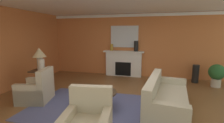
{
  "coord_description": "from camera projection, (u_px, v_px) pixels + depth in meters",
  "views": [
    {
      "loc": [
        0.9,
        -3.93,
        1.91
      ],
      "look_at": [
        -0.41,
        1.15,
        1.0
      ],
      "focal_mm": 25.85,
      "sensor_mm": 36.0,
      "label": 1
    }
  ],
  "objects": [
    {
      "name": "area_rug",
      "position": [
        97.0,
        108.0,
        4.21
      ],
      "size": [
        3.53,
        2.24,
        0.01
      ],
      "primitive_type": "cube",
      "color": "#4C517A",
      "rests_on": "ground_plane"
    },
    {
      "name": "coffee_table",
      "position": [
        97.0,
        96.0,
        4.15
      ],
      "size": [
        1.0,
        1.0,
        0.45
      ],
      "color": "#3D2D1E",
      "rests_on": "ground_plane"
    },
    {
      "name": "vase_on_side_table",
      "position": [
        42.0,
        65.0,
        5.22
      ],
      "size": [
        0.19,
        0.19,
        0.4
      ],
      "primitive_type": "cylinder",
      "color": "beige",
      "rests_on": "side_table"
    },
    {
      "name": "book_red_cover",
      "position": [
        91.0,
        91.0,
        4.1
      ],
      "size": [
        0.27,
        0.24,
        0.06
      ],
      "primitive_type": "cube",
      "rotation": [
        0.0,
        0.0,
        0.38
      ],
      "color": "navy",
      "rests_on": "coffee_table"
    },
    {
      "name": "vase_mantel_right",
      "position": [
        136.0,
        46.0,
        6.98
      ],
      "size": [
        0.19,
        0.19,
        0.45
      ],
      "primitive_type": "cylinder",
      "color": "black",
      "rests_on": "fireplace"
    },
    {
      "name": "side_table",
      "position": [
        41.0,
        79.0,
        5.46
      ],
      "size": [
        0.56,
        0.56,
        0.7
      ],
      "color": "#3D2D1E",
      "rests_on": "ground_plane"
    },
    {
      "name": "crown_moulding",
      "position": [
        133.0,
        15.0,
        6.96
      ],
      "size": [
        8.12,
        0.08,
        0.12
      ],
      "primitive_type": "cube",
      "color": "white"
    },
    {
      "name": "wall_fireplace",
      "position": [
        133.0,
        45.0,
        7.26
      ],
      "size": [
        8.12,
        0.12,
        2.77
      ],
      "primitive_type": "cube",
      "color": "#CC723D",
      "rests_on": "ground_plane"
    },
    {
      "name": "mantel_mirror",
      "position": [
        124.0,
        37.0,
        7.2
      ],
      "size": [
        1.24,
        0.04,
        0.95
      ],
      "primitive_type": "cube",
      "color": "silver"
    },
    {
      "name": "armchair_near_window",
      "position": [
        37.0,
        91.0,
        4.58
      ],
      "size": [
        0.96,
        0.96,
        0.95
      ],
      "color": "#C1B293",
      "rests_on": "ground_plane"
    },
    {
      "name": "sofa",
      "position": [
        165.0,
        100.0,
        3.97
      ],
      "size": [
        1.16,
        2.2,
        0.85
      ],
      "color": "#BCB299",
      "rests_on": "ground_plane"
    },
    {
      "name": "ground_plane",
      "position": [
        116.0,
        106.0,
        4.3
      ],
      "size": [
        9.78,
        9.78,
        0.0
      ],
      "primitive_type": "plane",
      "color": "brown"
    },
    {
      "name": "vase_mantel_left",
      "position": [
        112.0,
        47.0,
        7.26
      ],
      "size": [
        0.14,
        0.14,
        0.29
      ],
      "primitive_type": "cylinder",
      "color": "#B7892D",
      "rests_on": "fireplace"
    },
    {
      "name": "table_lamp",
      "position": [
        39.0,
        55.0,
        5.32
      ],
      "size": [
        0.44,
        0.44,
        0.75
      ],
      "color": "beige",
      "rests_on": "side_table"
    },
    {
      "name": "vase_tall_corner",
      "position": [
        195.0,
        74.0,
        6.33
      ],
      "size": [
        0.25,
        0.25,
        0.71
      ],
      "primitive_type": "cylinder",
      "color": "black",
      "rests_on": "ground_plane"
    },
    {
      "name": "wall_window",
      "position": [
        5.0,
        50.0,
        5.28
      ],
      "size": [
        0.12,
        7.19,
        2.77
      ],
      "primitive_type": "cube",
      "color": "#CC723D",
      "rests_on": "ground_plane"
    },
    {
      "name": "potted_plant",
      "position": [
        217.0,
        74.0,
        5.79
      ],
      "size": [
        0.56,
        0.56,
        0.83
      ],
      "color": "#BCB29E",
      "rests_on": "ground_plane"
    },
    {
      "name": "fireplace",
      "position": [
        124.0,
        64.0,
        7.3
      ],
      "size": [
        1.8,
        0.35,
        1.15
      ],
      "color": "white",
      "rests_on": "ground_plane"
    }
  ]
}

